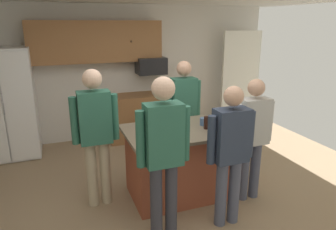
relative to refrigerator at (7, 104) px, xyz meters
The scene contains 20 objects.
floor 3.25m from the refrigerator, 49.98° to the right, with size 7.04×7.04×0.00m, color #937A5B.
back_wall 2.07m from the refrigerator, 11.81° to the left, with size 6.40×0.10×2.60m, color silver.
french_door_window_panel 4.60m from the refrigerator, ahead, with size 0.90×0.06×2.00m, color white.
cabinet_run_upper 1.89m from the refrigerator, ahead, with size 2.40×0.38×0.75m.
cabinet_run_lower 2.65m from the refrigerator, ahead, with size 1.80×0.63×0.90m.
refrigerator is the anchor object (origin of this frame).
microwave_over_range 2.65m from the refrigerator, ahead, with size 0.56×0.40×0.32m, color black.
kitchen_island 3.15m from the refrigerator, 44.74° to the right, with size 1.32×0.96×0.94m.
person_guest_by_door 3.43m from the refrigerator, 58.92° to the right, with size 0.57×0.23×1.77m.
person_guest_right 2.39m from the refrigerator, 59.48° to the right, with size 0.57×0.23×1.75m.
person_guest_left 3.91m from the refrigerator, 49.59° to the right, with size 0.57×0.22×1.64m.
person_host_foreground 4.04m from the refrigerator, 40.07° to the right, with size 0.57×0.22×1.61m.
person_elder_center 3.00m from the refrigerator, 28.59° to the right, with size 0.57×0.23×1.72m.
glass_short_whisky 3.16m from the refrigerator, 48.39° to the right, with size 0.07×0.07×0.15m.
mug_ceramic_white 3.55m from the refrigerator, 42.96° to the right, with size 0.13×0.09×0.10m.
tumbler_amber 3.46m from the refrigerator, 41.53° to the right, with size 0.06×0.06×0.17m.
glass_stout_tall 3.00m from the refrigerator, 43.18° to the right, with size 0.07×0.07×0.14m.
glass_dark_ale 2.85m from the refrigerator, 51.73° to the right, with size 0.07×0.07×0.15m.
glass_pilsner 2.70m from the refrigerator, 47.33° to the right, with size 0.06×0.06×0.17m.
mug_blue_stoneware 3.39m from the refrigerator, 39.37° to the right, with size 0.13×0.09×0.10m.
Camera 1 is at (-1.19, -3.28, 2.26)m, focal length 32.90 mm.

